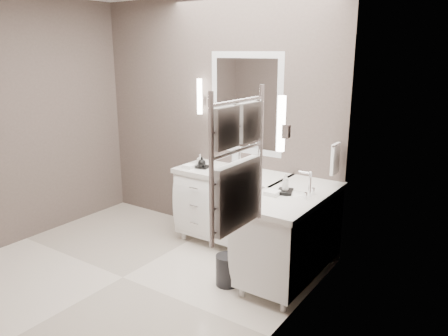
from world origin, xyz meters
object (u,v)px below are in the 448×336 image
Objects in this scene: vanity_back at (232,203)px; waste_bin at (227,270)px; vanity_right at (291,231)px; towel_ladder at (237,171)px.

waste_bin is (0.45, -0.77, -0.34)m from vanity_back.
vanity_back and vanity_right have the same top height.
vanity_back is at bearing 120.41° from waste_bin.
waste_bin is at bearing -59.59° from vanity_back.
towel_ladder reaches higher than vanity_back.
vanity_back is 0.93m from vanity_right.
towel_ladder is at bearing -55.90° from vanity_back.
vanity_right reaches higher than waste_bin.
vanity_right is 4.24× the size of waste_bin.
towel_ladder reaches higher than waste_bin.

